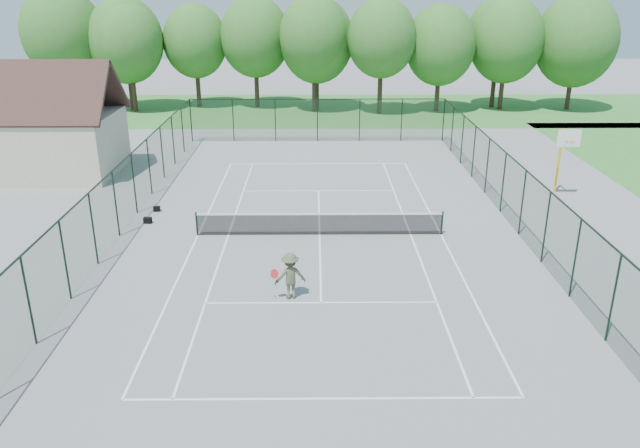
% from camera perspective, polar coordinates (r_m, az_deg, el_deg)
% --- Properties ---
extents(ground, '(140.00, 140.00, 0.00)m').
position_cam_1_polar(ground, '(28.10, -0.04, -1.00)').
color(ground, gray).
rests_on(ground, ground).
extents(grass_far, '(80.00, 16.00, 0.01)m').
position_cam_1_polar(grass_far, '(57.02, -0.30, 10.44)').
color(grass_far, '#3D8536').
rests_on(grass_far, ground).
extents(court_lines, '(11.05, 23.85, 0.01)m').
position_cam_1_polar(court_lines, '(28.09, -0.04, -1.00)').
color(court_lines, white).
rests_on(court_lines, ground).
extents(tennis_net, '(11.08, 0.08, 1.10)m').
position_cam_1_polar(tennis_net, '(27.88, -0.04, 0.09)').
color(tennis_net, black).
rests_on(tennis_net, ground).
extents(fence_enclosure, '(18.05, 36.05, 3.02)m').
position_cam_1_polar(fence_enclosure, '(27.55, -0.04, 2.00)').
color(fence_enclosure, '#1C3C23').
rests_on(fence_enclosure, ground).
extents(utility_building, '(8.60, 6.27, 6.63)m').
position_cam_1_polar(utility_building, '(40.03, -24.01, 8.58)').
color(utility_building, beige).
rests_on(utility_building, ground).
extents(tree_line_far, '(39.40, 6.40, 9.70)m').
position_cam_1_polar(tree_line_far, '(56.21, -0.31, 16.44)').
color(tree_line_far, '#3F291E').
rests_on(tree_line_far, ground).
extents(basketball_goal, '(1.20, 1.43, 3.65)m').
position_cam_1_polar(basketball_goal, '(35.10, 21.44, 6.46)').
color(basketball_goal, '#FEB70B').
rests_on(basketball_goal, ground).
extents(sports_bag_a, '(0.39, 0.25, 0.29)m').
position_cam_1_polar(sports_bag_a, '(30.52, -15.48, 0.33)').
color(sports_bag_a, black).
rests_on(sports_bag_a, ground).
extents(sports_bag_b, '(0.35, 0.24, 0.26)m').
position_cam_1_polar(sports_bag_b, '(32.01, -14.70, 1.35)').
color(sports_bag_b, black).
rests_on(sports_bag_b, ground).
extents(tennis_player, '(1.85, 0.90, 1.74)m').
position_cam_1_polar(tennis_player, '(22.27, -2.74, -4.76)').
color(tennis_player, '#4E553B').
rests_on(tennis_player, ground).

